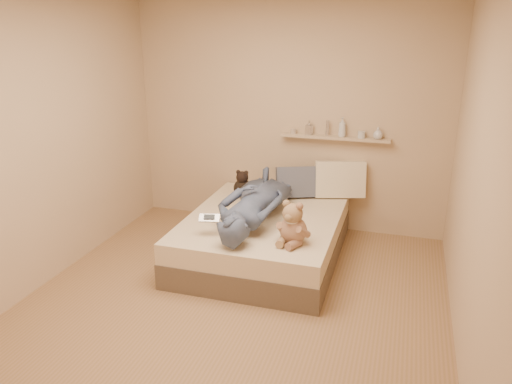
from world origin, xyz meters
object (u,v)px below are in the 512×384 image
(pillow_cream, at_px, (340,179))
(game_console, at_px, (209,218))
(wall_shelf, at_px, (335,138))
(bed, at_px, (264,236))
(teddy_bear, at_px, (293,226))
(pillow_grey, at_px, (299,182))
(dark_plush, at_px, (243,185))
(person, at_px, (256,201))

(pillow_cream, bearing_deg, game_console, -124.63)
(wall_shelf, bearing_deg, pillow_cream, -41.97)
(bed, height_order, teddy_bear, teddy_bear)
(bed, xyz_separation_m, wall_shelf, (0.55, 0.91, 0.88))
(bed, distance_m, pillow_grey, 0.82)
(teddy_bear, relative_size, pillow_cream, 0.73)
(wall_shelf, bearing_deg, dark_plush, -155.97)
(teddy_bear, bearing_deg, bed, 127.29)
(pillow_grey, bearing_deg, pillow_cream, 17.82)
(bed, height_order, pillow_cream, pillow_cream)
(game_console, relative_size, teddy_bear, 0.50)
(bed, relative_size, dark_plush, 6.06)
(bed, distance_m, teddy_bear, 0.80)
(game_console, xyz_separation_m, person, (0.29, 0.50, 0.03))
(pillow_cream, relative_size, person, 0.34)
(game_console, distance_m, dark_plush, 1.09)
(game_console, bearing_deg, teddy_bear, 3.49)
(pillow_grey, bearing_deg, dark_plush, -161.31)
(dark_plush, distance_m, pillow_cream, 1.09)
(pillow_cream, distance_m, pillow_grey, 0.46)
(game_console, relative_size, wall_shelf, 0.17)
(dark_plush, bearing_deg, wall_shelf, 24.03)
(dark_plush, bearing_deg, person, -60.31)
(game_console, relative_size, dark_plush, 0.65)
(bed, relative_size, pillow_grey, 3.80)
(teddy_bear, distance_m, person, 0.66)
(bed, relative_size, wall_shelf, 1.58)
(wall_shelf, bearing_deg, game_console, -120.80)
(teddy_bear, height_order, dark_plush, teddy_bear)
(wall_shelf, bearing_deg, person, -121.08)
(dark_plush, xyz_separation_m, wall_shelf, (0.94, 0.42, 0.51))
(bed, xyz_separation_m, dark_plush, (-0.39, 0.49, 0.36))
(teddy_bear, bearing_deg, pillow_cream, 81.03)
(teddy_bear, relative_size, person, 0.25)
(pillow_cream, distance_m, person, 1.16)
(dark_plush, height_order, pillow_grey, pillow_grey)
(pillow_grey, bearing_deg, teddy_bear, -80.07)
(wall_shelf, bearing_deg, bed, -121.18)
(game_console, distance_m, pillow_cream, 1.74)
(bed, height_order, dark_plush, dark_plush)
(teddy_bear, xyz_separation_m, dark_plush, (-0.81, 1.04, -0.03))
(pillow_grey, bearing_deg, person, -108.24)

